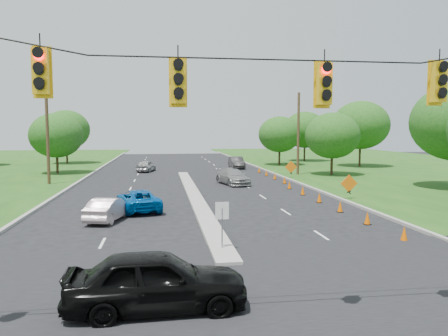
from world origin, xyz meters
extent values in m
plane|color=black|center=(0.00, 0.00, 0.00)|extent=(160.00, 160.00, 0.00)
cube|color=black|center=(0.00, 0.00, 0.00)|extent=(160.00, 14.00, 0.02)
cube|color=gray|center=(-10.10, 30.00, 0.00)|extent=(0.25, 110.00, 0.16)
cube|color=gray|center=(10.10, 30.00, 0.00)|extent=(0.25, 110.00, 0.16)
cube|color=gray|center=(0.00, 21.00, 0.00)|extent=(1.00, 34.00, 0.18)
cylinder|color=gray|center=(0.00, 6.00, 0.90)|extent=(0.06, 0.06, 1.80)
cube|color=white|center=(0.00, 6.00, 1.70)|extent=(0.55, 0.04, 0.70)
cylinder|color=black|center=(0.00, -1.00, 7.00)|extent=(24.00, 0.04, 0.04)
cube|color=yellow|center=(-5.00, -1.00, 6.22)|extent=(0.34, 0.24, 1.00)
cube|color=yellow|center=(-2.00, -1.00, 6.05)|extent=(0.34, 0.24, 1.00)
cube|color=yellow|center=(1.50, -1.00, 6.05)|extent=(0.34, 0.24, 1.00)
cube|color=yellow|center=(4.50, -1.00, 6.14)|extent=(0.34, 0.24, 1.00)
cylinder|color=#422D1C|center=(-12.50, 30.00, 4.50)|extent=(0.28, 0.28, 9.00)
cylinder|color=#422D1C|center=(12.50, 35.00, 4.50)|extent=(0.28, 0.28, 9.00)
cone|color=#E15A00|center=(8.24, 6.50, 0.35)|extent=(0.32, 0.32, 0.70)
cone|color=#E15A00|center=(8.24, 10.00, 0.35)|extent=(0.32, 0.32, 0.70)
cone|color=#E15A00|center=(8.24, 13.50, 0.35)|extent=(0.32, 0.32, 0.70)
cone|color=#E15A00|center=(8.24, 17.00, 0.35)|extent=(0.32, 0.32, 0.70)
cone|color=#E15A00|center=(8.24, 20.50, 0.35)|extent=(0.32, 0.32, 0.70)
cone|color=#E15A00|center=(8.24, 24.00, 0.35)|extent=(0.32, 0.32, 0.70)
cone|color=#E15A00|center=(8.84, 27.50, 0.35)|extent=(0.32, 0.32, 0.70)
cone|color=#E15A00|center=(8.84, 31.00, 0.35)|extent=(0.32, 0.32, 0.70)
cone|color=#E15A00|center=(8.84, 34.50, 0.35)|extent=(0.32, 0.32, 0.70)
cone|color=#E15A00|center=(8.84, 38.00, 0.35)|extent=(0.32, 0.32, 0.70)
cube|color=black|center=(10.80, 18.00, 0.55)|extent=(0.06, 0.58, 0.26)
cube|color=black|center=(10.80, 18.00, 0.55)|extent=(0.06, 0.58, 0.26)
cube|color=orange|center=(10.80, 18.00, 1.15)|extent=(1.27, 0.05, 1.27)
cube|color=black|center=(10.80, 32.00, 0.55)|extent=(0.06, 0.58, 0.26)
cube|color=black|center=(10.80, 32.00, 0.55)|extent=(0.06, 0.58, 0.26)
cube|color=orange|center=(10.80, 32.00, 1.15)|extent=(1.27, 0.05, 1.27)
cylinder|color=black|center=(-14.00, 40.00, 1.26)|extent=(0.28, 0.28, 2.52)
ellipsoid|color=#194C14|center=(-14.00, 40.00, 4.34)|extent=(5.88, 5.88, 5.04)
cylinder|color=black|center=(-16.00, 55.00, 1.44)|extent=(0.28, 0.28, 2.88)
ellipsoid|color=#194C14|center=(-16.00, 55.00, 4.96)|extent=(6.72, 6.72, 5.76)
cylinder|color=black|center=(16.00, 34.00, 1.26)|extent=(0.28, 0.28, 2.52)
ellipsoid|color=#194C14|center=(16.00, 34.00, 4.34)|extent=(5.88, 5.88, 5.04)
cylinder|color=black|center=(24.00, 44.00, 1.62)|extent=(0.28, 0.28, 3.24)
ellipsoid|color=#194C14|center=(24.00, 44.00, 5.58)|extent=(7.56, 7.56, 6.48)
cylinder|color=black|center=(20.00, 55.00, 1.44)|extent=(0.28, 0.28, 2.88)
ellipsoid|color=#194C14|center=(20.00, 55.00, 4.96)|extent=(6.72, 6.72, 5.76)
cylinder|color=black|center=(14.00, 48.00, 1.26)|extent=(0.28, 0.28, 2.52)
ellipsoid|color=#194C14|center=(14.00, 48.00, 4.34)|extent=(5.88, 5.88, 5.04)
imported|color=black|center=(-2.57, 0.54, 0.84)|extent=(5.01, 2.14, 1.69)
imported|color=#C1ABAC|center=(-5.30, 13.05, 0.63)|extent=(2.30, 4.07, 1.27)
imported|color=#0053A5|center=(-3.82, 15.79, 0.66)|extent=(3.18, 5.08, 1.31)
imported|color=gray|center=(4.03, 27.70, 0.70)|extent=(2.98, 5.14, 1.40)
imported|color=#949494|center=(-4.18, 41.14, 0.67)|extent=(2.52, 4.21, 1.34)
imported|color=#242324|center=(7.21, 44.05, 0.75)|extent=(1.61, 4.57, 1.50)
camera|label=1|loc=(-2.41, -11.19, 4.95)|focal=35.00mm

